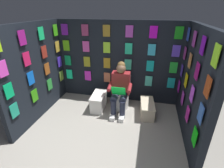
{
  "coord_description": "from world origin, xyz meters",
  "views": [
    {
      "loc": [
        -0.75,
        1.86,
        2.26
      ],
      "look_at": [
        -0.07,
        -1.14,
        0.85
      ],
      "focal_mm": 26.9,
      "sensor_mm": 36.0,
      "label": 1
    }
  ],
  "objects_px": {
    "person_reading": "(120,88)",
    "comic_longbox_near": "(147,108)",
    "comic_longbox_far": "(99,101)",
    "toilet": "(121,94)"
  },
  "relations": [
    {
      "from": "person_reading",
      "to": "comic_longbox_near",
      "type": "xyz_separation_m",
      "value": [
        -0.64,
        -0.0,
        -0.44
      ]
    },
    {
      "from": "comic_longbox_far",
      "to": "person_reading",
      "type": "bearing_deg",
      "value": 175.73
    },
    {
      "from": "toilet",
      "to": "comic_longbox_far",
      "type": "distance_m",
      "value": 0.57
    },
    {
      "from": "toilet",
      "to": "person_reading",
      "type": "bearing_deg",
      "value": 89.83
    },
    {
      "from": "toilet",
      "to": "comic_longbox_near",
      "type": "relative_size",
      "value": 1.12
    },
    {
      "from": "toilet",
      "to": "comic_longbox_far",
      "type": "relative_size",
      "value": 1.24
    },
    {
      "from": "toilet",
      "to": "comic_longbox_near",
      "type": "xyz_separation_m",
      "value": [
        -0.64,
        0.22,
        -0.17
      ]
    },
    {
      "from": "comic_longbox_near",
      "to": "comic_longbox_far",
      "type": "height_order",
      "value": "comic_longbox_far"
    },
    {
      "from": "person_reading",
      "to": "comic_longbox_far",
      "type": "height_order",
      "value": "person_reading"
    },
    {
      "from": "comic_longbox_near",
      "to": "toilet",
      "type": "bearing_deg",
      "value": -25.09
    }
  ]
}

